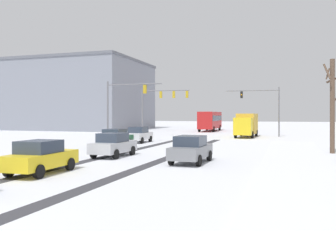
{
  "coord_description": "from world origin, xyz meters",
  "views": [
    {
      "loc": [
        9.55,
        -6.32,
        2.86
      ],
      "look_at": [
        0.0,
        22.93,
        2.8
      ],
      "focal_mm": 38.33,
      "sensor_mm": 36.0,
      "label": 1
    }
  ],
  "objects_px": {
    "car_yellow_cab_fifth": "(41,157)",
    "office_building_far_left_block": "(74,96)",
    "traffic_signal_near_left": "(122,100)",
    "car_silver_third": "(113,145)",
    "box_truck_delivery": "(246,124)",
    "traffic_signal_far_left": "(161,100)",
    "car_white_lead": "(139,135)",
    "car_dark_green_second": "(115,138)",
    "traffic_signal_far_right": "(264,103)",
    "bus_oncoming": "(210,120)",
    "car_grey_fourth": "(191,149)",
    "bare_tree_sidewalk_far": "(333,102)"
  },
  "relations": [
    {
      "from": "traffic_signal_far_right",
      "to": "car_grey_fourth",
      "type": "distance_m",
      "value": 28.67
    },
    {
      "from": "traffic_signal_far_left",
      "to": "car_white_lead",
      "type": "height_order",
      "value": "traffic_signal_far_left"
    },
    {
      "from": "traffic_signal_far_right",
      "to": "car_grey_fourth",
      "type": "xyz_separation_m",
      "value": [
        -2.63,
        -28.31,
        -3.67
      ]
    },
    {
      "from": "car_grey_fourth",
      "to": "car_yellow_cab_fifth",
      "type": "bearing_deg",
      "value": -134.62
    },
    {
      "from": "car_dark_green_second",
      "to": "bare_tree_sidewalk_far",
      "type": "relative_size",
      "value": 0.59
    },
    {
      "from": "traffic_signal_near_left",
      "to": "bus_oncoming",
      "type": "distance_m",
      "value": 27.91
    },
    {
      "from": "traffic_signal_far_right",
      "to": "box_truck_delivery",
      "type": "relative_size",
      "value": 0.93
    },
    {
      "from": "car_silver_third",
      "to": "box_truck_delivery",
      "type": "relative_size",
      "value": 0.55
    },
    {
      "from": "bare_tree_sidewalk_far",
      "to": "car_silver_third",
      "type": "bearing_deg",
      "value": -154.31
    },
    {
      "from": "traffic_signal_far_right",
      "to": "car_white_lead",
      "type": "relative_size",
      "value": 1.68
    },
    {
      "from": "car_silver_third",
      "to": "office_building_far_left_block",
      "type": "distance_m",
      "value": 51.14
    },
    {
      "from": "car_dark_green_second",
      "to": "traffic_signal_near_left",
      "type": "bearing_deg",
      "value": 110.37
    },
    {
      "from": "traffic_signal_near_left",
      "to": "car_grey_fourth",
      "type": "relative_size",
      "value": 1.57
    },
    {
      "from": "traffic_signal_near_left",
      "to": "car_silver_third",
      "type": "xyz_separation_m",
      "value": [
        5.48,
        -12.98,
        -3.63
      ]
    },
    {
      "from": "car_silver_third",
      "to": "bus_oncoming",
      "type": "height_order",
      "value": "bus_oncoming"
    },
    {
      "from": "car_yellow_cab_fifth",
      "to": "traffic_signal_near_left",
      "type": "bearing_deg",
      "value": 104.64
    },
    {
      "from": "bus_oncoming",
      "to": "bare_tree_sidewalk_far",
      "type": "bearing_deg",
      "value": -64.55
    },
    {
      "from": "car_dark_green_second",
      "to": "car_silver_third",
      "type": "height_order",
      "value": "same"
    },
    {
      "from": "car_silver_third",
      "to": "box_truck_delivery",
      "type": "bearing_deg",
      "value": 75.45
    },
    {
      "from": "car_yellow_cab_fifth",
      "to": "car_grey_fourth",
      "type": "bearing_deg",
      "value": 45.38
    },
    {
      "from": "traffic_signal_far_right",
      "to": "office_building_far_left_block",
      "type": "relative_size",
      "value": 0.25
    },
    {
      "from": "car_yellow_cab_fifth",
      "to": "office_building_far_left_block",
      "type": "bearing_deg",
      "value": 121.31
    },
    {
      "from": "office_building_far_left_block",
      "to": "car_yellow_cab_fifth",
      "type": "bearing_deg",
      "value": -58.69
    },
    {
      "from": "traffic_signal_far_left",
      "to": "bus_oncoming",
      "type": "height_order",
      "value": "traffic_signal_far_left"
    },
    {
      "from": "car_dark_green_second",
      "to": "car_yellow_cab_fifth",
      "type": "height_order",
      "value": "same"
    },
    {
      "from": "traffic_signal_near_left",
      "to": "car_grey_fourth",
      "type": "height_order",
      "value": "traffic_signal_near_left"
    },
    {
      "from": "car_yellow_cab_fifth",
      "to": "traffic_signal_far_left",
      "type": "bearing_deg",
      "value": 98.34
    },
    {
      "from": "traffic_signal_near_left",
      "to": "car_silver_third",
      "type": "relative_size",
      "value": 1.58
    },
    {
      "from": "traffic_signal_far_right",
      "to": "car_white_lead",
      "type": "distance_m",
      "value": 19.19
    },
    {
      "from": "car_dark_green_second",
      "to": "car_silver_third",
      "type": "distance_m",
      "value": 7.16
    },
    {
      "from": "traffic_signal_near_left",
      "to": "box_truck_delivery",
      "type": "height_order",
      "value": "traffic_signal_near_left"
    },
    {
      "from": "traffic_signal_far_right",
      "to": "traffic_signal_far_left",
      "type": "bearing_deg",
      "value": -164.38
    },
    {
      "from": "traffic_signal_far_right",
      "to": "office_building_far_left_block",
      "type": "xyz_separation_m",
      "value": [
        -38.19,
        14.31,
        2.27
      ]
    },
    {
      "from": "car_grey_fourth",
      "to": "bus_oncoming",
      "type": "distance_m",
      "value": 42.56
    },
    {
      "from": "car_yellow_cab_fifth",
      "to": "bare_tree_sidewalk_far",
      "type": "distance_m",
      "value": 20.81
    },
    {
      "from": "car_silver_third",
      "to": "office_building_far_left_block",
      "type": "xyz_separation_m",
      "value": [
        -29.74,
        41.18,
        5.93
      ]
    },
    {
      "from": "car_dark_green_second",
      "to": "box_truck_delivery",
      "type": "bearing_deg",
      "value": 62.58
    },
    {
      "from": "car_grey_fourth",
      "to": "traffic_signal_near_left",
      "type": "bearing_deg",
      "value": 128.12
    },
    {
      "from": "bus_oncoming",
      "to": "box_truck_delivery",
      "type": "bearing_deg",
      "value": -63.42
    },
    {
      "from": "box_truck_delivery",
      "to": "car_yellow_cab_fifth",
      "type": "bearing_deg",
      "value": -101.51
    },
    {
      "from": "traffic_signal_near_left",
      "to": "car_yellow_cab_fifth",
      "type": "height_order",
      "value": "traffic_signal_near_left"
    },
    {
      "from": "car_dark_green_second",
      "to": "bare_tree_sidewalk_far",
      "type": "height_order",
      "value": "bare_tree_sidewalk_far"
    },
    {
      "from": "car_silver_third",
      "to": "traffic_signal_far_right",
      "type": "bearing_deg",
      "value": 72.53
    },
    {
      "from": "traffic_signal_near_left",
      "to": "bus_oncoming",
      "type": "relative_size",
      "value": 0.59
    },
    {
      "from": "traffic_signal_far_left",
      "to": "car_white_lead",
      "type": "relative_size",
      "value": 1.58
    },
    {
      "from": "car_silver_third",
      "to": "car_yellow_cab_fifth",
      "type": "height_order",
      "value": "same"
    },
    {
      "from": "traffic_signal_near_left",
      "to": "bare_tree_sidewalk_far",
      "type": "height_order",
      "value": "bare_tree_sidewalk_far"
    },
    {
      "from": "traffic_signal_far_left",
      "to": "box_truck_delivery",
      "type": "xyz_separation_m",
      "value": [
        11.07,
        1.56,
        -3.17
      ]
    },
    {
      "from": "traffic_signal_near_left",
      "to": "car_yellow_cab_fifth",
      "type": "xyz_separation_m",
      "value": [
        5.34,
        -20.46,
        -3.63
      ]
    },
    {
      "from": "car_white_lead",
      "to": "car_dark_green_second",
      "type": "xyz_separation_m",
      "value": [
        0.14,
        -5.62,
        0.0
      ]
    }
  ]
}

